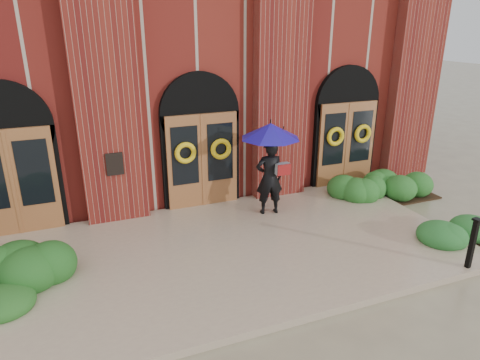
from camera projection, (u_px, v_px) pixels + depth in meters
ground at (240, 256)px, 9.40m from camera, size 90.00×90.00×0.00m
landing at (238, 250)px, 9.50m from camera, size 10.00×5.30×0.15m
church_building at (153, 61)px, 15.85m from camera, size 16.20×12.53×7.00m
man_with_umbrella at (270, 151)px, 10.62m from camera, size 1.70×1.70×2.38m
metal_post at (473, 242)px, 8.50m from camera, size 0.16×0.16×1.09m
hedge_wall_right at (388, 187)px, 12.38m from camera, size 2.69×1.08×0.69m
hedge_front_right at (468, 233)px, 9.84m from camera, size 1.56×1.33×0.55m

